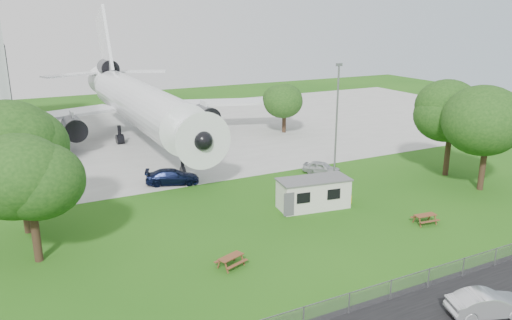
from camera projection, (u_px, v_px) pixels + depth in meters
name	position (u px, v px, depth m)	size (l,w,h in m)	color
ground	(291.00, 241.00, 36.92)	(160.00, 160.00, 0.00)	#306A18
concrete_apron	(150.00, 135.00, 69.37)	(120.00, 46.00, 0.03)	#B7B7B2
airliner	(137.00, 101.00, 65.19)	(46.36, 47.73, 17.69)	white
site_cabin	(313.00, 193.00, 42.95)	(6.91, 3.55, 2.62)	silver
picnic_west	(231.00, 267.00, 33.10)	(1.80, 1.50, 0.76)	brown
picnic_east	(424.00, 223.00, 39.96)	(1.80, 1.50, 0.76)	brown
fence	(376.00, 304.00, 28.80)	(58.00, 0.04, 1.30)	gray
lamp_mast	(336.00, 133.00, 44.13)	(0.16, 0.16, 12.00)	slate
tree_west_big	(17.00, 145.00, 36.44)	(7.60, 7.60, 10.72)	#382619
tree_west_small	(28.00, 179.00, 32.28)	(7.30, 7.30, 9.50)	#382619
tree_east_front	(488.00, 125.00, 46.01)	(8.01, 8.01, 10.29)	#382619
tree_east_back	(452.00, 113.00, 50.27)	(8.10, 8.10, 10.64)	#382619
tree_far_apron	(284.00, 102.00, 69.73)	(5.62, 5.62, 7.17)	#382619
car_centre_sedan	(487.00, 304.00, 27.52)	(1.52, 4.36, 1.44)	silver
car_ne_hatch	(322.00, 168.00, 52.21)	(1.57, 3.90, 1.33)	#A7ABAF
car_apron_van	(172.00, 177.00, 49.05)	(2.11, 5.19, 1.51)	black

